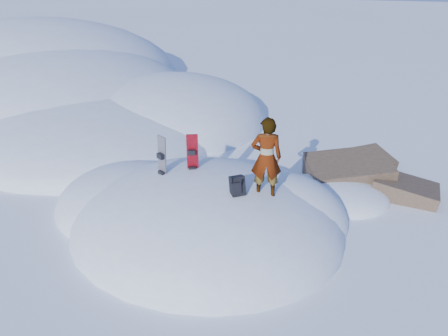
% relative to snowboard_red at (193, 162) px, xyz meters
% --- Properties ---
extents(ground, '(120.00, 120.00, 0.00)m').
position_rel_snowboard_red_xyz_m(ground, '(0.44, -0.49, -1.64)').
color(ground, white).
rests_on(ground, ground).
extents(snow_mound, '(8.00, 6.00, 3.00)m').
position_rel_snowboard_red_xyz_m(snow_mound, '(0.27, -0.25, -1.64)').
color(snow_mound, white).
rests_on(snow_mound, ground).
extents(snow_ridge, '(21.50, 18.50, 6.40)m').
position_rel_snowboard_red_xyz_m(snow_ridge, '(-9.99, 9.36, -1.64)').
color(snow_ridge, white).
rests_on(snow_ridge, ground).
extents(rock_outcrop, '(4.68, 4.41, 1.68)m').
position_rel_snowboard_red_xyz_m(rock_outcrop, '(4.16, 2.52, -1.63)').
color(rock_outcrop, brown).
rests_on(rock_outcrop, ground).
extents(snowboard_red, '(0.30, 0.22, 1.56)m').
position_rel_snowboard_red_xyz_m(snowboard_red, '(0.00, 0.00, 0.00)').
color(snowboard_red, red).
rests_on(snowboard_red, snow_mound).
extents(snowboard_dark, '(0.31, 0.29, 1.62)m').
position_rel_snowboard_red_xyz_m(snowboard_dark, '(-0.71, -0.32, -0.05)').
color(snowboard_dark, black).
rests_on(snowboard_dark, snow_mound).
extents(backpack, '(0.45, 0.50, 0.54)m').
position_rel_snowboard_red_xyz_m(backpack, '(1.34, -0.95, -0.02)').
color(backpack, black).
rests_on(backpack, snow_mound).
extents(gear_pile, '(0.91, 0.78, 0.24)m').
position_rel_snowboard_red_xyz_m(gear_pile, '(-2.10, -1.66, -1.52)').
color(gear_pile, black).
rests_on(gear_pile, ground).
extents(person, '(0.78, 0.58, 1.94)m').
position_rel_snowboard_red_xyz_m(person, '(1.93, -0.61, 0.60)').
color(person, slate).
rests_on(person, snow_mound).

